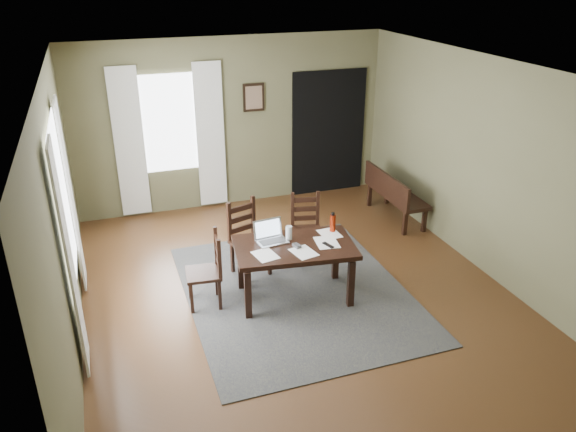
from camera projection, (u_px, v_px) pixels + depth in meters
name	position (u px, v px, depth m)	size (l,w,h in m)	color
ground	(296.00, 292.00, 6.91)	(5.00, 6.00, 0.01)	#492C16
room_shell	(297.00, 152.00, 6.16)	(5.02, 6.02, 2.71)	brown
rug	(296.00, 292.00, 6.90)	(2.60, 3.20, 0.01)	#373737
dining_table	(294.00, 252.00, 6.55)	(1.49, 1.01, 0.69)	black
chair_end	(208.00, 271.00, 6.49)	(0.44, 0.44, 0.91)	black
chair_back_left	(248.00, 239.00, 7.15)	(0.54, 0.54, 0.97)	black
chair_back_right	(306.00, 228.00, 7.51)	(0.47, 0.47, 0.91)	black
bench	(393.00, 192.00, 8.68)	(0.43, 1.35, 0.76)	black
laptop	(270.00, 236.00, 6.60)	(0.38, 0.31, 0.24)	#B7B7BC
computer_mouse	(297.00, 246.00, 6.46)	(0.06, 0.11, 0.04)	#3F3F42
tv_remote	(328.00, 245.00, 6.50)	(0.04, 0.16, 0.02)	black
drinking_glass	(289.00, 233.00, 6.62)	(0.08, 0.08, 0.17)	silver
water_bottle	(333.00, 223.00, 6.81)	(0.09, 0.09, 0.25)	#A3260C
paper_a	(265.00, 255.00, 6.29)	(0.23, 0.30, 0.00)	white
paper_b	(327.00, 242.00, 6.58)	(0.25, 0.33, 0.00)	white
paper_d	(330.00, 234.00, 6.79)	(0.23, 0.30, 0.00)	white
paper_e	(304.00, 252.00, 6.35)	(0.24, 0.31, 0.00)	white
window_left	(63.00, 204.00, 5.74)	(0.01, 1.30, 1.70)	white
window_back	(169.00, 123.00, 8.56)	(1.00, 0.01, 1.50)	white
curtain_left_near	(70.00, 262.00, 5.15)	(0.03, 0.48, 2.30)	silver
curtain_left_far	(71.00, 197.00, 6.56)	(0.03, 0.48, 2.30)	silver
curtain_back_left	(129.00, 144.00, 8.45)	(0.44, 0.03, 2.30)	silver
curtain_back_right	(210.00, 136.00, 8.82)	(0.44, 0.03, 2.30)	silver
framed_picture	(254.00, 97.00, 8.83)	(0.34, 0.03, 0.44)	black
doorway_back	(328.00, 133.00, 9.51)	(1.30, 0.03, 2.10)	black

